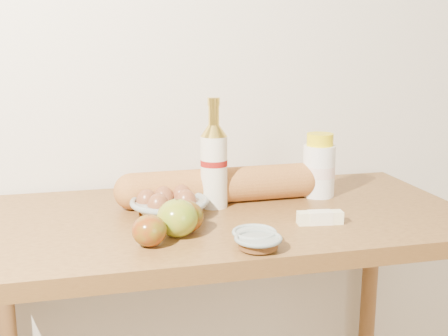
{
  "coord_description": "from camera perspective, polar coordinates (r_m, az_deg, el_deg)",
  "views": [
    {
      "loc": [
        -0.3,
        -0.08,
        1.31
      ],
      "look_at": [
        0.0,
        1.15,
        1.02
      ],
      "focal_mm": 45.0,
      "sensor_mm": 36.0,
      "label": 1
    }
  ],
  "objects": [
    {
      "name": "syrup_bowl",
      "position": [
        1.17,
        3.11,
        -6.92
      ],
      "size": [
        0.11,
        0.11,
        0.03
      ],
      "rotation": [
        0.0,
        0.0,
        -0.22
      ],
      "color": "#8F9C96",
      "rests_on": "table"
    },
    {
      "name": "apple_yellowgreen",
      "position": [
        1.2,
        -4.77,
        -5.08
      ],
      "size": [
        0.12,
        0.12,
        0.08
      ],
      "rotation": [
        0.0,
        0.0,
        0.42
      ],
      "color": "olive",
      "rests_on": "table"
    },
    {
      "name": "apple_redgreen_right",
      "position": [
        1.23,
        -3.88,
        -4.95
      ],
      "size": [
        0.09,
        0.09,
        0.07
      ],
      "rotation": [
        0.0,
        0.0,
        0.11
      ],
      "color": "maroon",
      "rests_on": "table"
    },
    {
      "name": "bourbon_bottle",
      "position": [
        1.39,
        -1.03,
        0.47
      ],
      "size": [
        0.09,
        0.09,
        0.27
      ],
      "rotation": [
        0.0,
        0.0,
        -0.42
      ],
      "color": "silver",
      "rests_on": "table"
    },
    {
      "name": "butter_stick",
      "position": [
        1.3,
        9.72,
        -4.99
      ],
      "size": [
        0.11,
        0.04,
        0.03
      ],
      "rotation": [
        0.0,
        0.0,
        -0.12
      ],
      "color": "#FFFAC5",
      "rests_on": "table"
    },
    {
      "name": "back_wall",
      "position": [
        1.62,
        -3.08,
        12.53
      ],
      "size": [
        3.5,
        0.02,
        2.6
      ],
      "primitive_type": "cube",
      "color": "beige",
      "rests_on": "ground"
    },
    {
      "name": "baguette",
      "position": [
        1.44,
        -0.33,
        -1.77
      ],
      "size": [
        0.55,
        0.1,
        0.09
      ],
      "rotation": [
        0.0,
        0.0,
        0.02
      ],
      "color": "#C57F3C",
      "rests_on": "table"
    },
    {
      "name": "cream_bottle",
      "position": [
        1.52,
        9.62,
        0.08
      ],
      "size": [
        0.11,
        0.11,
        0.17
      ],
      "rotation": [
        0.0,
        0.0,
        -0.3
      ],
      "color": "white",
      "rests_on": "table"
    },
    {
      "name": "table",
      "position": [
        1.41,
        -0.29,
        -9.44
      ],
      "size": [
        1.2,
        0.6,
        0.9
      ],
      "color": "brown",
      "rests_on": "ground"
    },
    {
      "name": "egg_bowl",
      "position": [
        1.34,
        -5.64,
        -3.75
      ],
      "size": [
        0.23,
        0.23,
        0.07
      ],
      "rotation": [
        0.0,
        0.0,
        0.27
      ],
      "color": "gray",
      "rests_on": "table"
    },
    {
      "name": "apple_redgreen_front",
      "position": [
        1.16,
        -7.6,
        -6.32
      ],
      "size": [
        0.09,
        0.09,
        0.07
      ],
      "rotation": [
        0.0,
        0.0,
        0.23
      ],
      "color": "#95080B",
      "rests_on": "table"
    },
    {
      "name": "sugar_bowl",
      "position": [
        1.14,
        3.49,
        -7.56
      ],
      "size": [
        0.13,
        0.13,
        0.03
      ],
      "rotation": [
        0.0,
        0.0,
        -0.43
      ],
      "color": "gray",
      "rests_on": "table"
    }
  ]
}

